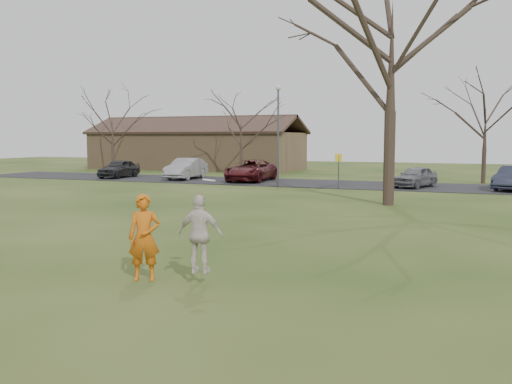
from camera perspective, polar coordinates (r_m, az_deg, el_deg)
ground at (r=12.32m, az=-7.07°, el=-8.64°), size 120.00×120.00×0.00m
parking_strip at (r=36.03m, az=12.63°, el=0.65°), size 62.00×6.50×0.04m
player_defender at (r=12.05m, az=-11.36°, el=-4.57°), size 0.79×0.69×1.84m
car_0 at (r=43.25m, az=-13.83°, el=2.36°), size 1.88×4.13×1.37m
car_1 at (r=40.91m, az=-7.15°, el=2.40°), size 1.92×4.68×1.51m
car_2 at (r=38.61m, az=-0.53°, el=2.23°), size 2.71×5.42×1.47m
car_4 at (r=35.10m, az=15.99°, el=1.53°), size 2.64×4.05×1.28m
catching_play at (r=11.45m, az=-5.72°, el=-4.30°), size 0.99×0.52×1.95m
building at (r=54.90m, az=-6.07°, el=4.39°), size 20.60×8.50×5.14m
lamp_post at (r=35.00m, az=2.27°, el=7.11°), size 0.34×0.34×6.27m
sign_yellow at (r=33.40m, az=8.44°, el=2.81°), size 0.35×0.35×2.08m
big_tree at (r=26.02m, az=13.71°, el=14.21°), size 9.00×9.00×14.00m
small_tree_row at (r=40.52m, az=20.10°, el=6.46°), size 55.00×5.90×8.50m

